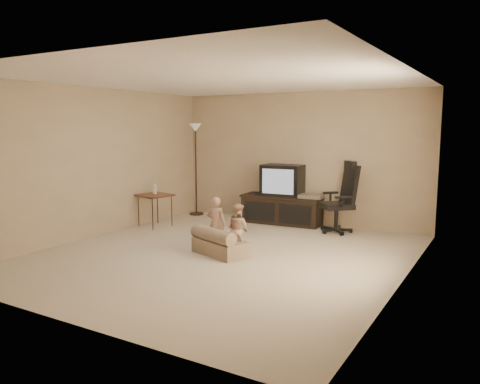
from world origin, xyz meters
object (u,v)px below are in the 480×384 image
object	(u,v)px
office_chair	(341,207)
floor_lamp	(196,149)
toddler_left	(216,224)
toddler_right	(238,229)
child_sofa	(219,244)
side_table	(155,195)
tv_stand	(283,199)

from	to	relation	value
office_chair	floor_lamp	bearing A→B (deg)	-134.24
toddler_left	toddler_right	xyz separation A→B (m)	(0.40, -0.04, -0.03)
child_sofa	toddler_left	distance (m)	0.35
side_table	office_chair	bearing A→B (deg)	21.57
office_chair	child_sofa	world-z (taller)	office_chair
tv_stand	floor_lamp	bearing A→B (deg)	179.07
child_sofa	tv_stand	bearing A→B (deg)	111.84
toddler_left	floor_lamp	bearing A→B (deg)	-59.03
tv_stand	toddler_right	size ratio (longest dim) A/B	2.13
toddler_left	toddler_right	bearing A→B (deg)	163.92
office_chair	tv_stand	bearing A→B (deg)	-141.73
toddler_left	toddler_right	size ratio (longest dim) A/B	1.08
tv_stand	side_table	size ratio (longest dim) A/B	1.98
office_chair	toddler_right	world-z (taller)	office_chair
side_table	toddler_left	size ratio (longest dim) A/B	1.00
tv_stand	office_chair	distance (m)	1.23
toddler_left	office_chair	bearing A→B (deg)	-130.18
floor_lamp	child_sofa	world-z (taller)	floor_lamp
side_table	child_sofa	distance (m)	2.39
tv_stand	side_table	xyz separation A→B (m)	(-1.94, -1.45, 0.11)
side_table	floor_lamp	bearing A→B (deg)	91.23
floor_lamp	child_sofa	xyz separation A→B (m)	(2.12, -2.42, -1.23)
floor_lamp	toddler_right	world-z (taller)	floor_lamp
office_chair	child_sofa	xyz separation A→B (m)	(-1.06, -2.31, -0.29)
child_sofa	toddler_right	bearing A→B (deg)	50.19
side_table	toddler_left	xyz separation A→B (m)	(1.93, -0.88, -0.18)
office_chair	side_table	bearing A→B (deg)	-110.68
office_chair	child_sofa	size ratio (longest dim) A/B	1.35
side_table	floor_lamp	world-z (taller)	floor_lamp
office_chair	side_table	world-z (taller)	office_chair
office_chair	floor_lamp	xyz separation A→B (m)	(-3.18, 0.11, 0.95)
tv_stand	office_chair	size ratio (longest dim) A/B	1.28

